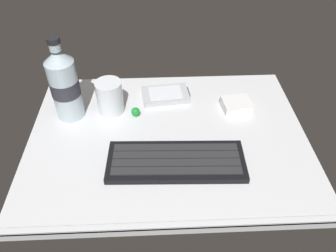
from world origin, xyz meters
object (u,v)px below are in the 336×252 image
at_px(water_bottle, 64,85).
at_px(handheld_device, 164,95).
at_px(charger_block, 236,105).
at_px(keyboard, 176,161).
at_px(juice_cup, 110,98).
at_px(trackball_mouse, 136,112).

bearing_deg(water_bottle, handheld_device, 14.73).
relative_size(handheld_device, charger_block, 1.90).
height_order(keyboard, water_bottle, water_bottle).
xyz_separation_m(keyboard, water_bottle, (-0.25, 0.17, 0.08)).
xyz_separation_m(juice_cup, trackball_mouse, (0.06, -0.02, -0.03)).
relative_size(keyboard, water_bottle, 1.41).
bearing_deg(trackball_mouse, charger_block, 3.72).
bearing_deg(juice_cup, handheld_device, 20.66).
distance_m(juice_cup, water_bottle, 0.11).
xyz_separation_m(keyboard, charger_block, (0.16, 0.18, 0.00)).
relative_size(handheld_device, water_bottle, 0.64).
distance_m(keyboard, juice_cup, 0.24).
xyz_separation_m(juice_cup, charger_block, (0.31, -0.00, -0.03)).
relative_size(juice_cup, charger_block, 1.21).
bearing_deg(charger_block, water_bottle, -179.20).
bearing_deg(handheld_device, keyboard, -85.96).
distance_m(handheld_device, juice_cup, 0.15).
height_order(water_bottle, charger_block, water_bottle).
height_order(keyboard, trackball_mouse, trackball_mouse).
height_order(juice_cup, water_bottle, water_bottle).
bearing_deg(keyboard, handheld_device, 94.04).
height_order(water_bottle, trackball_mouse, water_bottle).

